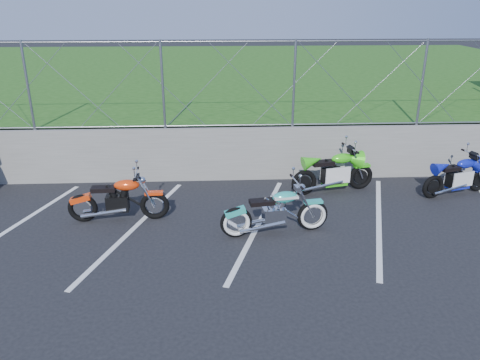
{
  "coord_description": "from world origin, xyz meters",
  "views": [
    {
      "loc": [
        -0.78,
        -7.22,
        4.14
      ],
      "look_at": [
        -0.35,
        1.3,
        0.82
      ],
      "focal_mm": 35.0,
      "sensor_mm": 36.0,
      "label": 1
    }
  ],
  "objects_px": {
    "sportbike_green": "(334,173)",
    "sportbike_blue": "(458,178)",
    "cruiser_turquoise": "(276,213)",
    "naked_orange": "(120,201)"
  },
  "relations": [
    {
      "from": "cruiser_turquoise",
      "to": "naked_orange",
      "type": "distance_m",
      "value": 3.1
    },
    {
      "from": "cruiser_turquoise",
      "to": "naked_orange",
      "type": "relative_size",
      "value": 1.04
    },
    {
      "from": "naked_orange",
      "to": "sportbike_blue",
      "type": "distance_m",
      "value": 7.36
    },
    {
      "from": "cruiser_turquoise",
      "to": "naked_orange",
      "type": "xyz_separation_m",
      "value": [
        -3.02,
        0.71,
        0.01
      ]
    },
    {
      "from": "naked_orange",
      "to": "sportbike_green",
      "type": "distance_m",
      "value": 4.74
    },
    {
      "from": "sportbike_green",
      "to": "sportbike_blue",
      "type": "xyz_separation_m",
      "value": [
        2.73,
        -0.29,
        -0.04
      ]
    },
    {
      "from": "cruiser_turquoise",
      "to": "sportbike_green",
      "type": "xyz_separation_m",
      "value": [
        1.56,
        1.95,
        0.03
      ]
    },
    {
      "from": "sportbike_green",
      "to": "sportbike_blue",
      "type": "relative_size",
      "value": 1.12
    },
    {
      "from": "cruiser_turquoise",
      "to": "sportbike_blue",
      "type": "distance_m",
      "value": 4.6
    },
    {
      "from": "cruiser_turquoise",
      "to": "sportbike_blue",
      "type": "height_order",
      "value": "cruiser_turquoise"
    }
  ]
}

